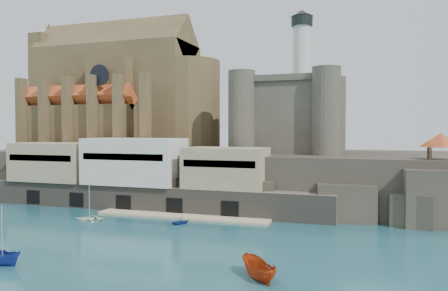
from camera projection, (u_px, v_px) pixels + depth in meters
ground at (110, 243)px, 56.29m from camera, size 300.00×300.00×0.00m
promontory at (213, 175)px, 93.45m from camera, size 100.00×36.00×10.00m
quay at (133, 176)px, 81.19m from camera, size 70.00×12.00×13.05m
church at (122, 98)px, 102.87m from camera, size 47.00×25.93×30.51m
castle_keep at (291, 112)px, 89.38m from camera, size 21.20×21.20×29.30m
rock_outcrop at (440, 198)px, 67.14m from camera, size 14.50×10.50×8.70m
pavilion at (441, 142)px, 66.99m from camera, size 6.40×6.40×5.40m
boat_2 at (3, 264)px, 47.18m from camera, size 2.16×2.12×5.11m
boat_5 at (258, 278)px, 42.70m from camera, size 3.06×3.06×5.70m
boat_6 at (90, 220)px, 70.41m from camera, size 1.47×3.69×5.03m
boat_7 at (180, 224)px, 67.35m from camera, size 2.93×2.75×2.92m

